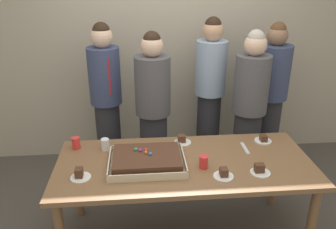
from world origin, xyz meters
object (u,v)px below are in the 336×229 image
at_px(plated_slice_center_front, 224,174).
at_px(drink_cup_nearest, 105,144).
at_px(plated_slice_near_right, 260,170).
at_px(drink_cup_middle, 204,162).
at_px(person_serving_front, 210,93).
at_px(sheet_cake, 147,160).
at_px(cake_server_utensil, 245,148).
at_px(person_far_right_suit, 270,97).
at_px(party_table, 184,170).
at_px(plated_slice_far_right, 263,140).
at_px(person_green_shirt_behind, 153,111).
at_px(person_striped_tie_right, 106,100).
at_px(person_left_edge_reaching, 249,109).
at_px(plated_slice_near_left, 80,175).
at_px(plated_slice_far_left, 182,140).
at_px(drink_cup_far_end, 76,143).

height_order(plated_slice_center_front, drink_cup_nearest, drink_cup_nearest).
xyz_separation_m(plated_slice_near_right, drink_cup_middle, (-0.41, 0.11, 0.03)).
relative_size(drink_cup_middle, person_serving_front, 0.06).
distance_m(plated_slice_center_front, person_serving_front, 1.38).
bearing_deg(sheet_cake, drink_cup_nearest, 141.53).
relative_size(cake_server_utensil, person_far_right_suit, 0.12).
xyz_separation_m(sheet_cake, cake_server_utensil, (0.84, 0.19, -0.04)).
distance_m(party_table, plated_slice_far_right, 0.80).
bearing_deg(person_green_shirt_behind, drink_cup_nearest, -31.54).
distance_m(plated_slice_center_front, person_green_shirt_behind, 1.15).
xyz_separation_m(drink_cup_nearest, person_far_right_suit, (1.73, 0.83, 0.07)).
bearing_deg(plated_slice_center_front, plated_slice_far_right, 47.01).
height_order(party_table, cake_server_utensil, cake_server_utensil).
height_order(person_serving_front, person_green_shirt_behind, person_serving_front).
distance_m(plated_slice_near_right, person_striped_tie_right, 1.77).
distance_m(plated_slice_center_front, person_left_edge_reaching, 1.12).
distance_m(plated_slice_far_right, person_left_edge_reaching, 0.49).
distance_m(drink_cup_nearest, person_serving_front, 1.38).
relative_size(plated_slice_near_left, plated_slice_far_left, 1.00).
bearing_deg(cake_server_utensil, sheet_cake, -167.57).
height_order(party_table, person_left_edge_reaching, person_left_edge_reaching).
height_order(plated_slice_far_left, person_left_edge_reaching, person_left_edge_reaching).
xyz_separation_m(party_table, person_far_right_suit, (1.08, 1.08, 0.20)).
bearing_deg(person_striped_tie_right, drink_cup_middle, 15.57).
height_order(drink_cup_middle, person_serving_front, person_serving_front).
bearing_deg(drink_cup_nearest, plated_slice_center_front, -28.55).
xyz_separation_m(party_table, plated_slice_far_right, (0.74, 0.28, 0.10)).
relative_size(drink_cup_middle, person_green_shirt_behind, 0.06).
bearing_deg(party_table, plated_slice_center_front, -42.45).
xyz_separation_m(party_table, drink_cup_middle, (0.13, -0.10, 0.13)).
distance_m(plated_slice_center_front, drink_cup_nearest, 1.03).
distance_m(drink_cup_far_end, cake_server_utensil, 1.44).
relative_size(plated_slice_center_front, person_far_right_suit, 0.09).
height_order(sheet_cake, plated_slice_far_right, sheet_cake).
bearing_deg(party_table, person_left_edge_reaching, 45.40).
bearing_deg(person_striped_tie_right, person_left_edge_reaching, 58.55).
xyz_separation_m(sheet_cake, plated_slice_near_right, (0.84, -0.19, -0.02)).
relative_size(plated_slice_near_right, person_striped_tie_right, 0.09).
xyz_separation_m(plated_slice_near_right, plated_slice_far_left, (-0.52, 0.53, -0.00)).
relative_size(drink_cup_middle, person_left_edge_reaching, 0.06).
relative_size(sheet_cake, person_serving_front, 0.34).
height_order(plated_slice_near_left, drink_cup_far_end, drink_cup_far_end).
distance_m(plated_slice_near_left, plated_slice_near_right, 1.34).
distance_m(plated_slice_near_right, person_far_right_suit, 1.40).
bearing_deg(person_striped_tie_right, party_table, 13.19).
distance_m(plated_slice_near_left, person_green_shirt_behind, 1.14).
relative_size(plated_slice_near_left, drink_cup_nearest, 1.50).
distance_m(plated_slice_far_left, cake_server_utensil, 0.54).
height_order(drink_cup_far_end, cake_server_utensil, drink_cup_far_end).
xyz_separation_m(person_serving_front, person_green_shirt_behind, (-0.63, -0.32, -0.06)).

